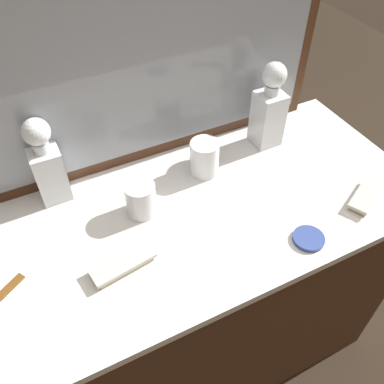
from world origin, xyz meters
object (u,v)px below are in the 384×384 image
(silver_brush_left, at_px, (122,264))
(porcelain_dish, at_px, (309,239))
(crystal_decanter_right, at_px, (48,168))
(crystal_decanter_center, at_px, (268,113))
(silver_brush_front, at_px, (366,197))
(crystal_tumbler_rear, at_px, (141,200))
(crystal_tumbler_front, at_px, (204,159))

(silver_brush_left, distance_m, porcelain_dish, 0.48)
(crystal_decanter_right, height_order, porcelain_dish, crystal_decanter_right)
(silver_brush_left, height_order, porcelain_dish, silver_brush_left)
(crystal_decanter_center, height_order, silver_brush_front, crystal_decanter_center)
(silver_brush_left, bearing_deg, crystal_decanter_center, 23.98)
(silver_brush_left, xyz_separation_m, porcelain_dish, (0.46, -0.14, -0.01))
(crystal_decanter_right, bearing_deg, crystal_tumbler_rear, -40.71)
(silver_brush_front, relative_size, silver_brush_left, 0.91)
(crystal_decanter_center, height_order, porcelain_dish, crystal_decanter_center)
(silver_brush_front, bearing_deg, silver_brush_left, 172.51)
(crystal_decanter_right, height_order, crystal_decanter_center, crystal_decanter_center)
(crystal_decanter_right, distance_m, porcelain_dish, 0.72)
(crystal_decanter_right, relative_size, crystal_decanter_center, 0.93)
(crystal_tumbler_front, height_order, crystal_tumbler_rear, crystal_tumbler_front)
(crystal_tumbler_front, height_order, silver_brush_left, crystal_tumbler_front)
(crystal_decanter_right, distance_m, silver_brush_left, 0.34)
(silver_brush_front, distance_m, silver_brush_left, 0.70)
(crystal_decanter_right, relative_size, silver_brush_left, 1.55)
(crystal_tumbler_front, bearing_deg, crystal_decanter_right, 166.66)
(crystal_decanter_right, xyz_separation_m, porcelain_dish, (0.55, -0.46, -0.10))
(crystal_tumbler_rear, xyz_separation_m, porcelain_dish, (0.35, -0.29, -0.04))
(crystal_tumbler_rear, distance_m, silver_brush_front, 0.63)
(silver_brush_left, bearing_deg, crystal_tumbler_front, 32.72)
(crystal_decanter_center, bearing_deg, crystal_tumbler_front, -170.29)
(porcelain_dish, bearing_deg, silver_brush_front, 10.95)
(silver_brush_left, bearing_deg, crystal_decanter_right, 104.98)
(silver_brush_front, bearing_deg, porcelain_dish, -169.05)
(porcelain_dish, bearing_deg, crystal_decanter_center, 72.25)
(crystal_tumbler_rear, bearing_deg, crystal_decanter_right, 139.29)
(porcelain_dish, bearing_deg, crystal_tumbler_front, 108.49)
(crystal_tumbler_rear, xyz_separation_m, silver_brush_left, (-0.11, -0.15, -0.03))
(crystal_decanter_right, distance_m, crystal_tumbler_rear, 0.27)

